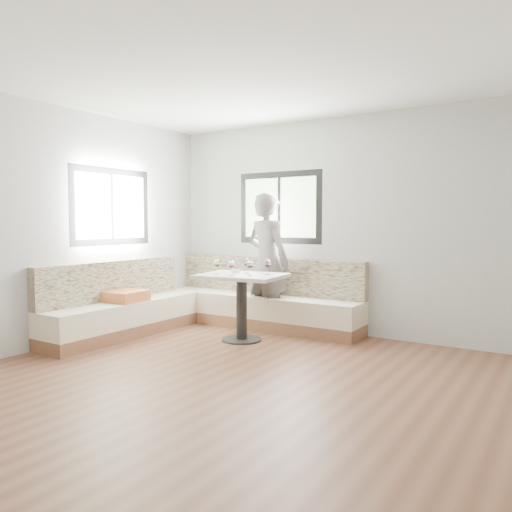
{
  "coord_description": "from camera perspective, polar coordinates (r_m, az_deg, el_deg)",
  "views": [
    {
      "loc": [
        2.59,
        -3.53,
        1.45
      ],
      "look_at": [
        -0.68,
        1.55,
        1.04
      ],
      "focal_mm": 35.0,
      "sensor_mm": 36.0,
      "label": 1
    }
  ],
  "objects": [
    {
      "name": "room",
      "position": [
        4.49,
        -3.69,
        3.4
      ],
      "size": [
        5.01,
        5.01,
        2.81
      ],
      "color": "brown",
      "rests_on": "ground"
    },
    {
      "name": "banquette",
      "position": [
        6.73,
        -6.21,
        -5.68
      ],
      "size": [
        2.9,
        2.8,
        0.95
      ],
      "color": "brown",
      "rests_on": "ground"
    },
    {
      "name": "table",
      "position": [
        6.09,
        -1.66,
        -4.01
      ],
      "size": [
        1.09,
        0.89,
        0.82
      ],
      "rotation": [
        0.0,
        0.0,
        0.13
      ],
      "color": "black",
      "rests_on": "ground"
    },
    {
      "name": "person",
      "position": [
        6.7,
        1.32,
        -0.64
      ],
      "size": [
        0.74,
        0.56,
        1.84
      ],
      "primitive_type": "imported",
      "rotation": [
        0.0,
        0.0,
        2.95
      ],
      "color": "#675E5F",
      "rests_on": "ground"
    },
    {
      "name": "olive_ramekin",
      "position": [
        6.24,
        -2.31,
        -1.72
      ],
      "size": [
        0.11,
        0.11,
        0.04
      ],
      "color": "white",
      "rests_on": "table"
    },
    {
      "name": "wine_glass_a",
      "position": [
        6.08,
        -4.52,
        -0.84
      ],
      "size": [
        0.08,
        0.08,
        0.19
      ],
      "color": "white",
      "rests_on": "table"
    },
    {
      "name": "wine_glass_b",
      "position": [
        5.89,
        -2.82,
        -0.98
      ],
      "size": [
        0.08,
        0.08,
        0.19
      ],
      "color": "white",
      "rests_on": "table"
    },
    {
      "name": "wine_glass_c",
      "position": [
        5.89,
        -0.7,
        -0.98
      ],
      "size": [
        0.08,
        0.08,
        0.19
      ],
      "color": "white",
      "rests_on": "table"
    },
    {
      "name": "wine_glass_d",
      "position": [
        6.14,
        -1.06,
        -0.79
      ],
      "size": [
        0.08,
        0.08,
        0.19
      ],
      "color": "white",
      "rests_on": "table"
    },
    {
      "name": "wine_glass_e",
      "position": [
        6.02,
        1.32,
        -0.88
      ],
      "size": [
        0.08,
        0.08,
        0.19
      ],
      "color": "white",
      "rests_on": "table"
    }
  ]
}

